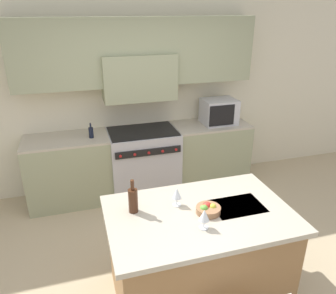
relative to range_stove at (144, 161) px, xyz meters
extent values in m
plane|color=tan|center=(0.00, -1.80, -0.47)|extent=(10.00, 10.00, 0.00)
cube|color=beige|center=(0.00, 0.36, 0.88)|extent=(10.00, 0.06, 2.70)
cube|color=gray|center=(0.00, 0.16, 1.51)|extent=(3.14, 0.34, 0.85)
cube|color=gray|center=(0.00, 0.13, 1.18)|extent=(0.97, 0.40, 0.60)
cube|color=gray|center=(-1.02, 0.02, -0.02)|extent=(1.09, 0.62, 0.90)
cube|color=#B2A893|center=(-1.02, 0.02, 0.45)|extent=(1.09, 0.62, 0.03)
cube|color=gray|center=(1.02, 0.02, -0.02)|extent=(1.09, 0.62, 0.90)
cube|color=#B2A893|center=(1.02, 0.02, 0.45)|extent=(1.09, 0.62, 0.03)
cube|color=#B7B7BC|center=(0.00, 0.00, -0.01)|extent=(0.95, 0.66, 0.93)
cube|color=black|center=(0.00, 0.00, 0.46)|extent=(0.92, 0.61, 0.01)
cube|color=black|center=(0.00, -0.34, 0.29)|extent=(0.88, 0.02, 0.09)
cylinder|color=#B21E1E|center=(-0.37, -0.35, 0.29)|extent=(0.04, 0.02, 0.04)
cylinder|color=#B21E1E|center=(-0.19, -0.35, 0.29)|extent=(0.04, 0.02, 0.04)
cylinder|color=#B21E1E|center=(0.00, -0.35, 0.29)|extent=(0.04, 0.02, 0.04)
cylinder|color=#B21E1E|center=(0.19, -0.35, 0.29)|extent=(0.04, 0.02, 0.04)
cylinder|color=#B21E1E|center=(0.37, -0.35, 0.29)|extent=(0.04, 0.02, 0.04)
cube|color=#B7B7BC|center=(1.14, 0.02, 0.64)|extent=(0.48, 0.38, 0.36)
cube|color=black|center=(1.10, -0.17, 0.64)|extent=(0.37, 0.01, 0.29)
cube|color=olive|center=(0.05, -2.01, -0.04)|extent=(1.47, 0.93, 0.87)
cube|color=#B2A893|center=(0.05, -2.01, 0.42)|extent=(1.56, 1.01, 0.04)
cube|color=#2D2D30|center=(0.40, -2.01, 0.44)|extent=(0.44, 0.32, 0.01)
cylinder|color=#B2B2B7|center=(0.40, -1.82, 0.44)|extent=(0.02, 0.02, 0.00)
cylinder|color=#422314|center=(-0.48, -1.83, 0.55)|extent=(0.08, 0.08, 0.21)
cylinder|color=#422314|center=(-0.48, -1.83, 0.70)|extent=(0.03, 0.03, 0.09)
cylinder|color=white|center=(0.00, -2.21, 0.45)|extent=(0.08, 0.08, 0.01)
cylinder|color=white|center=(0.00, -2.21, 0.48)|extent=(0.01, 0.01, 0.07)
cone|color=white|center=(0.00, -2.21, 0.56)|extent=(0.08, 0.08, 0.09)
cylinder|color=white|center=(-0.10, -1.85, 0.45)|extent=(0.08, 0.08, 0.01)
cylinder|color=white|center=(-0.10, -1.85, 0.48)|extent=(0.01, 0.01, 0.07)
cone|color=white|center=(-0.10, -1.85, 0.56)|extent=(0.08, 0.08, 0.09)
cylinder|color=#996B47|center=(0.12, -2.03, 0.47)|extent=(0.21, 0.21, 0.05)
sphere|color=#66A83D|center=(0.08, -2.03, 0.49)|extent=(0.07, 0.07, 0.07)
sphere|color=gold|center=(0.15, -2.03, 0.49)|extent=(0.06, 0.06, 0.06)
sphere|color=red|center=(0.12, -2.00, 0.49)|extent=(0.08, 0.08, 0.08)
cylinder|color=black|center=(-0.69, -0.05, 0.53)|extent=(0.06, 0.06, 0.14)
cylinder|color=black|center=(-0.69, -0.05, 0.63)|extent=(0.02, 0.02, 0.06)
camera|label=1|loc=(-0.87, -4.15, 2.03)|focal=35.00mm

